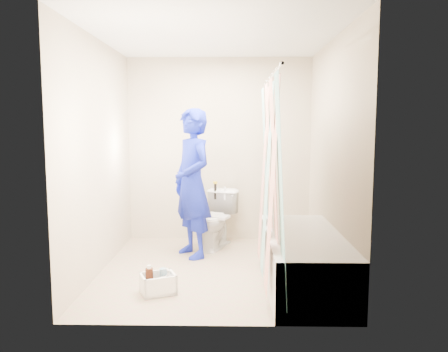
{
  "coord_description": "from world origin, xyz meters",
  "views": [
    {
      "loc": [
        0.17,
        -4.47,
        1.52
      ],
      "look_at": [
        0.08,
        0.45,
        0.95
      ],
      "focal_mm": 35.0,
      "sensor_mm": 36.0,
      "label": 1
    }
  ],
  "objects_px": {
    "plumber": "(192,183)",
    "cleaning_caddy": "(159,284)",
    "bathtub": "(303,258)",
    "toilet": "(215,219)"
  },
  "relations": [
    {
      "from": "toilet",
      "to": "plumber",
      "type": "relative_size",
      "value": 0.41
    },
    {
      "from": "plumber",
      "to": "cleaning_caddy",
      "type": "height_order",
      "value": "plumber"
    },
    {
      "from": "plumber",
      "to": "cleaning_caddy",
      "type": "distance_m",
      "value": 1.41
    },
    {
      "from": "bathtub",
      "to": "toilet",
      "type": "bearing_deg",
      "value": 124.59
    },
    {
      "from": "bathtub",
      "to": "cleaning_caddy",
      "type": "distance_m",
      "value": 1.37
    },
    {
      "from": "plumber",
      "to": "cleaning_caddy",
      "type": "relative_size",
      "value": 4.64
    },
    {
      "from": "plumber",
      "to": "toilet",
      "type": "bearing_deg",
      "value": 113.38
    },
    {
      "from": "bathtub",
      "to": "toilet",
      "type": "xyz_separation_m",
      "value": [
        -0.89,
        1.3,
        0.09
      ]
    },
    {
      "from": "toilet",
      "to": "plumber",
      "type": "distance_m",
      "value": 0.67
    },
    {
      "from": "toilet",
      "to": "plumber",
      "type": "xyz_separation_m",
      "value": [
        -0.25,
        -0.37,
        0.5
      ]
    }
  ]
}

